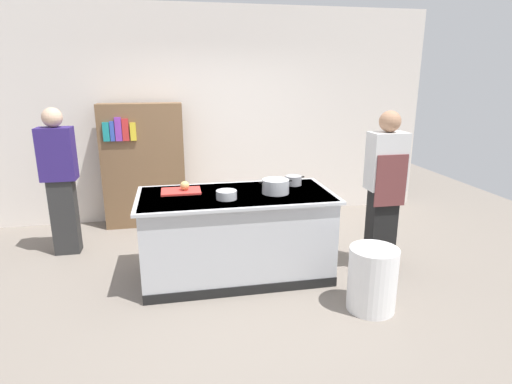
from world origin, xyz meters
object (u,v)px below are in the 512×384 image
at_px(bookshelf, 144,166).
at_px(mixing_bowl, 226,195).
at_px(stock_pot, 276,186).
at_px(onion, 185,186).
at_px(person_chef, 384,188).
at_px(person_guest, 60,179).
at_px(trash_bin, 372,279).
at_px(sauce_pan, 293,180).

bearing_deg(bookshelf, mixing_bowl, -65.43).
relative_size(stock_pot, mixing_bowl, 1.69).
height_order(onion, stock_pot, stock_pot).
bearing_deg(stock_pot, mixing_bowl, -168.24).
bearing_deg(onion, person_chef, -8.35).
bearing_deg(stock_pot, person_chef, -3.57).
height_order(mixing_bowl, person_guest, person_guest).
height_order(onion, bookshelf, bookshelf).
distance_m(trash_bin, bookshelf, 3.47).
xyz_separation_m(person_chef, bookshelf, (-2.58, 1.93, -0.06)).
xyz_separation_m(onion, sauce_pan, (1.18, 0.05, -0.02)).
relative_size(trash_bin, person_chef, 0.34).
distance_m(onion, person_chef, 2.10).
xyz_separation_m(trash_bin, bookshelf, (-2.11, 2.70, 0.56)).
height_order(stock_pot, bookshelf, bookshelf).
height_order(mixing_bowl, trash_bin, mixing_bowl).
distance_m(onion, bookshelf, 1.70).
bearing_deg(person_chef, onion, 61.75).
relative_size(person_guest, bookshelf, 1.01).
bearing_deg(sauce_pan, trash_bin, -69.49).
bearing_deg(sauce_pan, person_guest, 163.62).
bearing_deg(person_chef, person_guest, 52.32).
height_order(onion, person_chef, person_chef).
height_order(onion, person_guest, person_guest).
relative_size(onion, mixing_bowl, 0.46).
distance_m(person_chef, person_guest, 3.64).
xyz_separation_m(stock_pot, sauce_pan, (0.27, 0.28, -0.02)).
height_order(trash_bin, person_guest, person_guest).
bearing_deg(person_guest, sauce_pan, 59.96).
relative_size(onion, bookshelf, 0.05).
height_order(sauce_pan, person_chef, person_chef).
xyz_separation_m(onion, person_guest, (-1.39, 0.81, -0.06)).
bearing_deg(person_guest, mixing_bowl, 43.59).
height_order(onion, trash_bin, onion).
bearing_deg(mixing_bowl, sauce_pan, 26.37).
relative_size(mixing_bowl, person_guest, 0.12).
relative_size(stock_pot, person_guest, 0.20).
xyz_separation_m(onion, trash_bin, (1.60, -1.08, -0.67)).
bearing_deg(mixing_bowl, person_chef, 1.18).
bearing_deg(mixing_bowl, bookshelf, 114.57).
distance_m(person_chef, bookshelf, 3.22).
bearing_deg(trash_bin, person_guest, 147.76).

